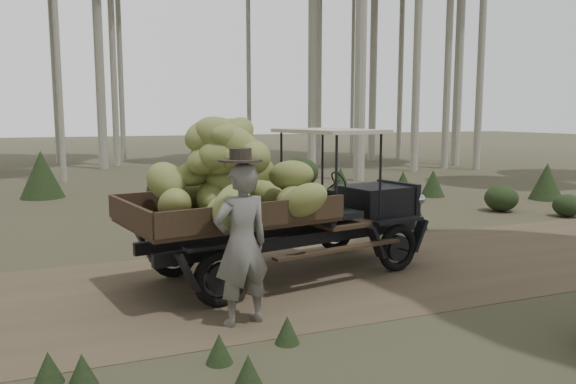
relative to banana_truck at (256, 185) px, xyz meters
name	(u,v)px	position (x,y,z in m)	size (l,w,h in m)	color
ground	(195,291)	(-0.97, -0.16, -1.41)	(120.00, 120.00, 0.00)	#473D2B
dirt_track	(195,291)	(-0.97, -0.16, -1.41)	(70.00, 4.00, 0.01)	brown
banana_truck	(256,185)	(0.00, 0.00, 0.00)	(4.99, 2.81, 2.48)	black
farmer	(242,243)	(-0.72, -1.59, -0.45)	(0.75, 0.58, 2.04)	#625F59
undergrowth	(141,244)	(-1.55, 0.69, -0.88)	(24.30, 23.09, 1.38)	#233319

